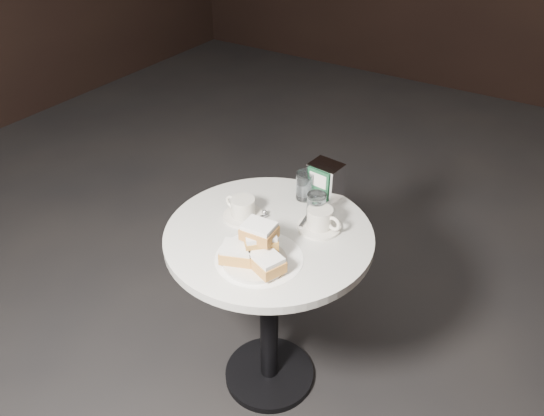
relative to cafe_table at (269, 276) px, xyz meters
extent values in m
plane|color=black|center=(0.00, 0.00, -0.55)|extent=(7.00, 7.00, 0.00)
cylinder|color=black|center=(0.00, 0.00, -0.53)|extent=(0.36, 0.36, 0.03)
cylinder|color=black|center=(0.00, 0.00, -0.18)|extent=(0.07, 0.07, 0.70)
cylinder|color=white|center=(0.00, 0.00, 0.18)|extent=(0.70, 0.70, 0.03)
cylinder|color=white|center=(0.05, -0.13, 0.20)|extent=(0.34, 0.34, 0.00)
cylinder|color=silver|center=(0.05, -0.16, 0.21)|extent=(0.21, 0.21, 0.01)
cube|color=gold|center=(0.00, -0.18, 0.23)|extent=(0.12, 0.11, 0.04)
cube|color=white|center=(0.00, -0.18, 0.26)|extent=(0.11, 0.10, 0.01)
cube|color=#CE8C3F|center=(0.10, -0.17, 0.23)|extent=(0.12, 0.11, 0.04)
cube|color=white|center=(0.10, -0.17, 0.26)|extent=(0.11, 0.10, 0.01)
cube|color=#C0893B|center=(0.05, -0.13, 0.26)|extent=(0.13, 0.13, 0.04)
cube|color=white|center=(0.05, -0.13, 0.29)|extent=(0.12, 0.12, 0.01)
cube|color=#C6843D|center=(0.05, -0.13, 0.29)|extent=(0.11, 0.09, 0.04)
cube|color=white|center=(0.05, -0.13, 0.32)|extent=(0.10, 0.08, 0.01)
cylinder|color=silver|center=(-0.12, 0.03, 0.20)|extent=(0.15, 0.15, 0.01)
cylinder|color=beige|center=(-0.12, 0.03, 0.24)|extent=(0.09, 0.09, 0.06)
cylinder|color=#916B4F|center=(-0.12, 0.03, 0.27)|extent=(0.08, 0.08, 0.00)
torus|color=silver|center=(-0.17, 0.03, 0.24)|extent=(0.05, 0.02, 0.05)
cube|color=silver|center=(-0.07, 0.02, 0.21)|extent=(0.04, 0.10, 0.00)
sphere|color=#BCBCC1|center=(-0.06, 0.07, 0.21)|extent=(0.02, 0.02, 0.02)
cylinder|color=white|center=(0.13, 0.11, 0.20)|extent=(0.16, 0.16, 0.01)
cylinder|color=silver|center=(0.13, 0.11, 0.24)|extent=(0.10, 0.10, 0.07)
cylinder|color=#8A654B|center=(0.13, 0.11, 0.27)|extent=(0.09, 0.09, 0.00)
torus|color=white|center=(0.19, 0.10, 0.24)|extent=(0.05, 0.02, 0.05)
cube|color=#B0B0B4|center=(0.08, 0.12, 0.21)|extent=(0.03, 0.10, 0.00)
sphere|color=#BCBDC1|center=(0.08, 0.17, 0.21)|extent=(0.02, 0.02, 0.02)
cylinder|color=white|center=(0.00, 0.24, 0.25)|extent=(0.08, 0.08, 0.10)
cylinder|color=silver|center=(0.00, 0.24, 0.25)|extent=(0.07, 0.07, 0.09)
cylinder|color=silver|center=(0.10, 0.14, 0.25)|extent=(0.07, 0.07, 0.10)
cylinder|color=silver|center=(0.10, 0.14, 0.25)|extent=(0.07, 0.07, 0.09)
cube|color=white|center=(0.05, 0.30, 0.26)|extent=(0.12, 0.10, 0.13)
cube|color=#175230|center=(0.05, 0.25, 0.27)|extent=(0.09, 0.01, 0.11)
cube|color=white|center=(0.05, 0.25, 0.29)|extent=(0.07, 0.01, 0.05)
camera|label=1|loc=(0.77, -1.18, 1.26)|focal=35.00mm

